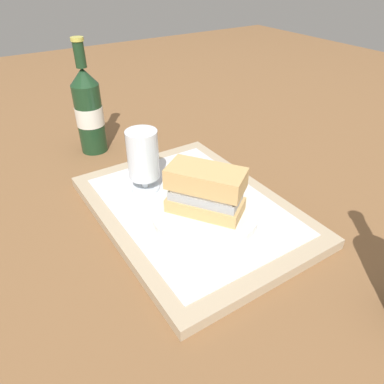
{
  "coord_description": "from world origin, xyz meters",
  "views": [
    {
      "loc": [
        -0.46,
        0.3,
        0.42
      ],
      "look_at": [
        0.0,
        0.0,
        0.05
      ],
      "focal_mm": 33.89,
      "sensor_mm": 36.0,
      "label": 1
    }
  ],
  "objects_px": {
    "beer_glass": "(143,158)",
    "beer_bottle": "(89,110)",
    "plate": "(203,214)",
    "sandwich": "(201,190)"
  },
  "relations": [
    {
      "from": "beer_glass",
      "to": "beer_bottle",
      "type": "height_order",
      "value": "beer_bottle"
    },
    {
      "from": "beer_bottle",
      "to": "beer_glass",
      "type": "bearing_deg",
      "value": -177.39
    },
    {
      "from": "beer_glass",
      "to": "beer_bottle",
      "type": "xyz_separation_m",
      "value": [
        0.26,
        0.01,
        0.01
      ]
    },
    {
      "from": "beer_glass",
      "to": "plate",
      "type": "bearing_deg",
      "value": -162.63
    },
    {
      "from": "plate",
      "to": "beer_glass",
      "type": "relative_size",
      "value": 1.52
    },
    {
      "from": "beer_glass",
      "to": "beer_bottle",
      "type": "bearing_deg",
      "value": 2.61
    },
    {
      "from": "plate",
      "to": "beer_bottle",
      "type": "bearing_deg",
      "value": 7.9
    },
    {
      "from": "plate",
      "to": "beer_bottle",
      "type": "height_order",
      "value": "beer_bottle"
    },
    {
      "from": "plate",
      "to": "sandwich",
      "type": "bearing_deg",
      "value": 34.81
    },
    {
      "from": "beer_glass",
      "to": "sandwich",
      "type": "bearing_deg",
      "value": -163.04
    }
  ]
}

